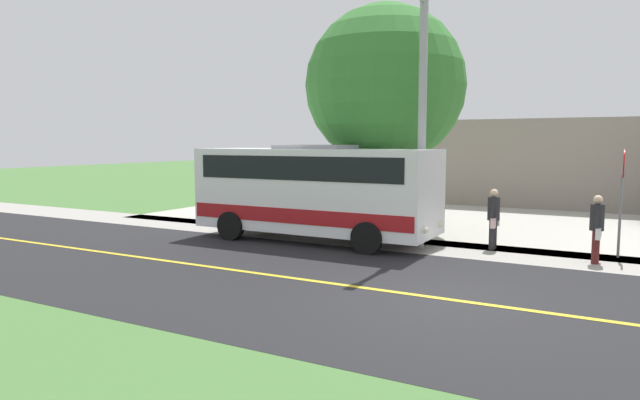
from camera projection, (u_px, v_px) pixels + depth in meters
name	position (u px, v px, depth m)	size (l,w,h in m)	color
ground_plane	(447.00, 300.00, 10.89)	(120.00, 120.00, 0.00)	#477238
road_surface	(447.00, 299.00, 10.89)	(8.00, 100.00, 0.01)	black
sidewalk	(499.00, 253.00, 15.42)	(2.40, 100.00, 0.01)	#9E9991
parking_lot_surface	(623.00, 226.00, 20.28)	(14.00, 36.00, 0.01)	#B2ADA3
road_centre_line	(447.00, 299.00, 10.88)	(0.16, 100.00, 0.00)	gold
shuttle_bus_front	(315.00, 188.00, 17.32)	(2.79, 7.63, 2.98)	white
pedestrian_with_bags	(597.00, 227.00, 14.06)	(0.72, 0.34, 1.74)	#4C1919
pedestrian_waiting	(494.00, 217.00, 15.90)	(0.72, 0.34, 1.73)	#262628
stop_sign	(622.00, 184.00, 14.62)	(0.76, 0.07, 2.88)	slate
street_light_pole	(421.00, 110.00, 15.78)	(1.97, 0.24, 7.16)	#9E9EA3
tree_curbside	(385.00, 86.00, 18.90)	(5.41, 5.41, 7.68)	brown
commercial_building	(550.00, 161.00, 29.62)	(10.00, 19.14, 4.13)	gray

